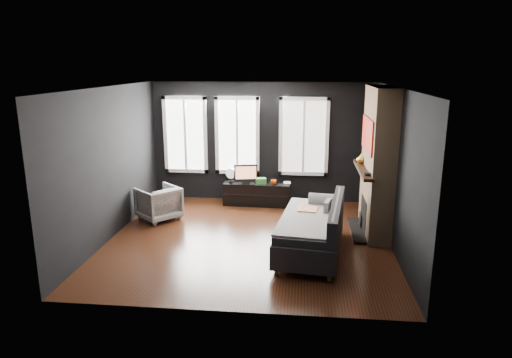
# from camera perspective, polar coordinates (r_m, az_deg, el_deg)

# --- Properties ---
(floor) EXTENTS (5.00, 5.00, 0.00)m
(floor) POSITION_cam_1_polar(r_m,az_deg,el_deg) (8.33, -0.90, -7.51)
(floor) COLOR black
(floor) RESTS_ON ground
(ceiling) EXTENTS (5.00, 5.00, 0.00)m
(ceiling) POSITION_cam_1_polar(r_m,az_deg,el_deg) (7.75, -0.98, 11.37)
(ceiling) COLOR white
(ceiling) RESTS_ON ground
(wall_back) EXTENTS (5.00, 0.02, 2.70)m
(wall_back) POSITION_cam_1_polar(r_m,az_deg,el_deg) (10.37, 0.69, 4.60)
(wall_back) COLOR black
(wall_back) RESTS_ON ground
(wall_left) EXTENTS (0.02, 5.00, 2.70)m
(wall_left) POSITION_cam_1_polar(r_m,az_deg,el_deg) (8.59, -17.75, 1.89)
(wall_left) COLOR black
(wall_left) RESTS_ON ground
(wall_right) EXTENTS (0.02, 5.00, 2.70)m
(wall_right) POSITION_cam_1_polar(r_m,az_deg,el_deg) (8.04, 17.06, 1.12)
(wall_right) COLOR black
(wall_right) RESTS_ON ground
(windows) EXTENTS (4.00, 0.16, 1.76)m
(windows) POSITION_cam_1_polar(r_m,az_deg,el_deg) (10.26, -1.85, 10.29)
(windows) COLOR white
(windows) RESTS_ON wall_back
(fireplace) EXTENTS (0.70, 1.62, 2.70)m
(fireplace) POSITION_cam_1_polar(r_m,az_deg,el_deg) (8.58, 15.01, 2.06)
(fireplace) COLOR #93724C
(fireplace) RESTS_ON floor
(sofa) EXTENTS (1.34, 2.26, 0.92)m
(sofa) POSITION_cam_1_polar(r_m,az_deg,el_deg) (7.67, 6.89, -5.90)
(sofa) COLOR black
(sofa) RESTS_ON floor
(stripe_pillow) EXTENTS (0.16, 0.34, 0.33)m
(stripe_pillow) POSITION_cam_1_polar(r_m,az_deg,el_deg) (7.90, 8.92, -3.79)
(stripe_pillow) COLOR gray
(stripe_pillow) RESTS_ON sofa
(armchair) EXTENTS (1.00, 1.00, 0.75)m
(armchair) POSITION_cam_1_polar(r_m,az_deg,el_deg) (9.45, -12.10, -2.75)
(armchair) COLOR silver
(armchair) RESTS_ON floor
(media_console) EXTENTS (1.49, 0.51, 0.51)m
(media_console) POSITION_cam_1_polar(r_m,az_deg,el_deg) (10.23, 0.13, -1.83)
(media_console) COLOR black
(media_console) RESTS_ON floor
(monitor) EXTENTS (0.54, 0.22, 0.47)m
(monitor) POSITION_cam_1_polar(r_m,az_deg,el_deg) (10.11, -1.29, 0.82)
(monitor) COLOR black
(monitor) RESTS_ON media_console
(desk_fan) EXTENTS (0.30, 0.30, 0.34)m
(desk_fan) POSITION_cam_1_polar(r_m,az_deg,el_deg) (10.18, -3.15, 0.51)
(desk_fan) COLOR gray
(desk_fan) RESTS_ON media_console
(mug) EXTENTS (0.14, 0.12, 0.13)m
(mug) POSITION_cam_1_polar(r_m,az_deg,el_deg) (10.03, 2.21, -0.30)
(mug) COLOR #E8520F
(mug) RESTS_ON media_console
(book) EXTENTS (0.16, 0.03, 0.21)m
(book) POSITION_cam_1_polar(r_m,az_deg,el_deg) (10.13, 3.48, 0.08)
(book) COLOR #C4B097
(book) RESTS_ON media_console
(storage_box) EXTENTS (0.26, 0.20, 0.12)m
(storage_box) POSITION_cam_1_polar(r_m,az_deg,el_deg) (10.08, 0.60, -0.22)
(storage_box) COLOR #347936
(storage_box) RESTS_ON media_console
(mantel_vase) EXTENTS (0.18, 0.18, 0.17)m
(mantel_vase) POSITION_cam_1_polar(r_m,az_deg,el_deg) (8.98, 12.98, 2.50)
(mantel_vase) COLOR #C57B24
(mantel_vase) RESTS_ON fireplace
(mantel_clock) EXTENTS (0.14, 0.14, 0.04)m
(mantel_clock) POSITION_cam_1_polar(r_m,az_deg,el_deg) (8.03, 13.79, 0.60)
(mantel_clock) COLOR black
(mantel_clock) RESTS_ON fireplace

